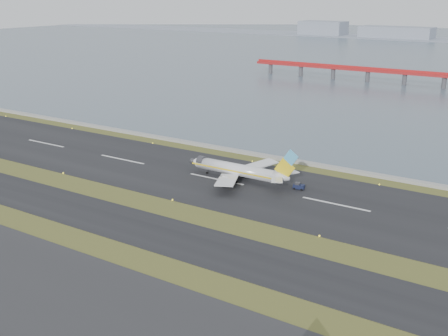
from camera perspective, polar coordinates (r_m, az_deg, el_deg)
The scene contains 7 objects.
ground at distance 154.63m, azimuth -6.97°, elevation -4.15°, with size 1000.00×1000.00×0.00m, color #3D4C1B.
taxiway_strip at distance 146.37m, azimuth -9.98°, elevation -5.56°, with size 1000.00×18.00×0.10m, color black.
runway_strip at distance 177.12m, azimuth -0.77°, elevation -1.15°, with size 1000.00×45.00×0.10m, color black.
seawall at distance 201.46m, azimuth 3.98°, elevation 1.27°, with size 1000.00×2.50×1.00m, color #979691.
red_pier at distance 370.14m, azimuth 21.52°, elevation 8.65°, with size 260.00×5.00×10.20m.
airliner at distance 174.80m, azimuth 1.62°, elevation -0.24°, with size 38.52×32.89×12.80m.
pushback_tug at distance 169.39m, azimuth 7.59°, elevation -1.84°, with size 3.57×2.43×2.12m.
Camera 1 is at (93.36, -109.41, 56.79)m, focal length 45.00 mm.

